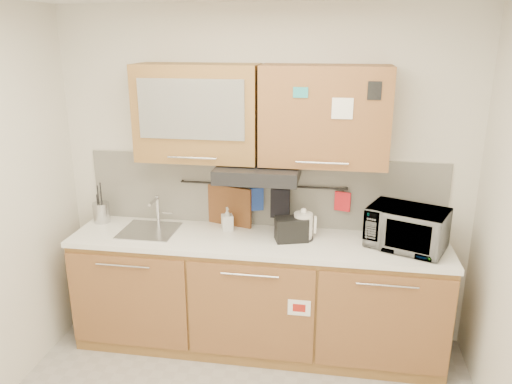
% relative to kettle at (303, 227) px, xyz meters
% --- Properties ---
extents(wall_back, '(3.20, 0.00, 3.20)m').
position_rel_kettle_xyz_m(wall_back, '(-0.34, 0.26, 0.28)').
color(wall_back, silver).
rests_on(wall_back, ground).
extents(base_cabinet, '(2.80, 0.64, 0.88)m').
position_rel_kettle_xyz_m(base_cabinet, '(-0.34, -0.05, -0.61)').
color(base_cabinet, olive).
rests_on(base_cabinet, floor).
extents(countertop, '(2.82, 0.62, 0.04)m').
position_rel_kettle_xyz_m(countertop, '(-0.34, -0.05, -0.12)').
color(countertop, white).
rests_on(countertop, base_cabinet).
extents(backsplash, '(2.80, 0.02, 0.56)m').
position_rel_kettle_xyz_m(backsplash, '(-0.34, 0.25, 0.18)').
color(backsplash, silver).
rests_on(backsplash, countertop).
extents(upper_cabinets, '(1.82, 0.37, 0.70)m').
position_rel_kettle_xyz_m(upper_cabinets, '(-0.34, 0.08, 0.81)').
color(upper_cabinets, olive).
rests_on(upper_cabinets, wall_back).
extents(range_hood, '(0.60, 0.46, 0.10)m').
position_rel_kettle_xyz_m(range_hood, '(-0.34, 0.01, 0.40)').
color(range_hood, black).
rests_on(range_hood, upper_cabinets).
extents(sink, '(0.42, 0.40, 0.26)m').
position_rel_kettle_xyz_m(sink, '(-1.19, -0.03, -0.09)').
color(sink, silver).
rests_on(sink, countertop).
extents(utensil_rail, '(1.30, 0.02, 0.02)m').
position_rel_kettle_xyz_m(utensil_rail, '(-0.34, 0.21, 0.24)').
color(utensil_rail, black).
rests_on(utensil_rail, backsplash).
extents(utensil_crock, '(0.17, 0.17, 0.33)m').
position_rel_kettle_xyz_m(utensil_crock, '(-1.64, 0.09, -0.01)').
color(utensil_crock, '#B1B1B6').
rests_on(utensil_crock, countertop).
extents(kettle, '(0.18, 0.17, 0.25)m').
position_rel_kettle_xyz_m(kettle, '(0.00, 0.00, 0.00)').
color(kettle, white).
rests_on(kettle, countertop).
extents(toaster, '(0.26, 0.20, 0.18)m').
position_rel_kettle_xyz_m(toaster, '(-0.08, -0.04, -0.01)').
color(toaster, black).
rests_on(toaster, countertop).
extents(microwave, '(0.63, 0.54, 0.29)m').
position_rel_kettle_xyz_m(microwave, '(0.73, -0.03, 0.05)').
color(microwave, '#999999').
rests_on(microwave, countertop).
extents(soap_bottle, '(0.11, 0.11, 0.18)m').
position_rel_kettle_xyz_m(soap_bottle, '(-0.60, 0.09, -0.01)').
color(soap_bottle, '#999999').
rests_on(soap_bottle, countertop).
extents(cutting_board, '(0.37, 0.13, 0.46)m').
position_rel_kettle_xyz_m(cutting_board, '(-0.60, 0.20, -0.01)').
color(cutting_board, brown).
rests_on(cutting_board, utensil_rail).
extents(oven_mitt, '(0.11, 0.06, 0.18)m').
position_rel_kettle_xyz_m(oven_mitt, '(-0.38, 0.20, 0.13)').
color(oven_mitt, '#203C94').
rests_on(oven_mitt, utensil_rail).
extents(dark_pouch, '(0.15, 0.05, 0.23)m').
position_rel_kettle_xyz_m(dark_pouch, '(-0.20, 0.20, 0.11)').
color(dark_pouch, black).
rests_on(dark_pouch, utensil_rail).
extents(pot_holder, '(0.12, 0.05, 0.15)m').
position_rel_kettle_xyz_m(pot_holder, '(0.28, 0.20, 0.15)').
color(pot_holder, red).
rests_on(pot_holder, utensil_rail).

